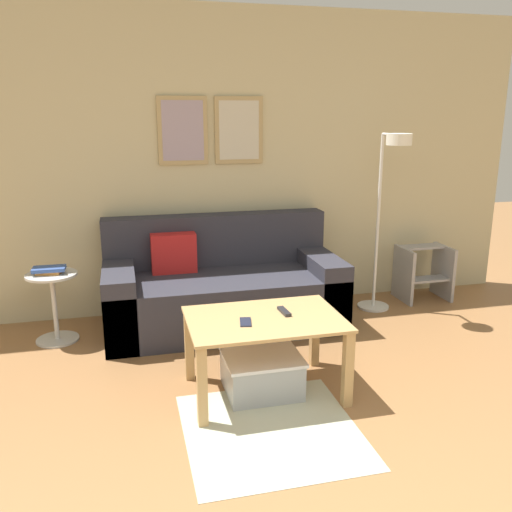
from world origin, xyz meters
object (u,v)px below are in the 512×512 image
(couch, at_px, (222,289))
(side_table, at_px, (54,301))
(step_stool, at_px, (423,271))
(floor_lamp, at_px, (388,198))
(cell_phone, at_px, (246,322))
(book_stack, at_px, (49,270))
(storage_bin, at_px, (262,372))
(remote_control, at_px, (284,311))
(coffee_table, at_px, (265,332))

(couch, bearing_deg, side_table, -178.59)
(step_stool, bearing_deg, side_table, -176.53)
(floor_lamp, bearing_deg, cell_phone, -142.51)
(book_stack, xyz_separation_m, step_stool, (3.25, 0.19, -0.30))
(book_stack, distance_m, step_stool, 3.27)
(couch, xyz_separation_m, floor_lamp, (1.39, -0.10, 0.71))
(floor_lamp, xyz_separation_m, step_stool, (0.55, 0.27, -0.74))
(storage_bin, relative_size, step_stool, 0.95)
(couch, xyz_separation_m, side_table, (-1.30, -0.03, 0.02))
(floor_lamp, xyz_separation_m, book_stack, (-2.70, 0.08, -0.45))
(remote_control, relative_size, cell_phone, 1.07)
(coffee_table, bearing_deg, couch, 92.32)
(book_stack, height_order, step_stool, book_stack)
(book_stack, relative_size, remote_control, 1.58)
(side_table, xyz_separation_m, step_stool, (3.24, 0.20, -0.05))
(storage_bin, height_order, remote_control, remote_control)
(couch, relative_size, floor_lamp, 1.22)
(couch, bearing_deg, book_stack, -178.82)
(remote_control, xyz_separation_m, step_stool, (1.76, 1.30, -0.24))
(side_table, distance_m, remote_control, 1.86)
(book_stack, relative_size, step_stool, 0.48)
(cell_phone, bearing_deg, couch, 97.03)
(remote_control, bearing_deg, floor_lamp, 36.44)
(coffee_table, distance_m, cell_phone, 0.17)
(book_stack, relative_size, cell_phone, 1.69)
(coffee_table, xyz_separation_m, remote_control, (0.14, 0.05, 0.10))
(storage_bin, xyz_separation_m, remote_control, (0.15, 0.03, 0.38))
(coffee_table, xyz_separation_m, floor_lamp, (1.34, 1.08, 0.61))
(storage_bin, distance_m, remote_control, 0.41)
(side_table, height_order, step_stool, side_table)
(coffee_table, distance_m, storage_bin, 0.28)
(floor_lamp, distance_m, step_stool, 0.96)
(floor_lamp, bearing_deg, coffee_table, -141.19)
(side_table, bearing_deg, storage_bin, -40.42)
(storage_bin, bearing_deg, coffee_table, -51.80)
(couch, distance_m, remote_control, 1.17)
(side_table, xyz_separation_m, cell_phone, (1.21, -1.20, 0.18))
(storage_bin, height_order, step_stool, step_stool)
(storage_bin, xyz_separation_m, floor_lamp, (1.36, 1.06, 0.89))
(couch, bearing_deg, step_stool, 4.84)
(side_table, relative_size, remote_control, 3.58)
(floor_lamp, height_order, cell_phone, floor_lamp)
(couch, relative_size, book_stack, 7.92)
(step_stool, bearing_deg, storage_bin, -145.08)
(storage_bin, relative_size, floor_lamp, 0.31)
(remote_control, height_order, step_stool, remote_control)
(storage_bin, height_order, cell_phone, cell_phone)
(coffee_table, bearing_deg, floor_lamp, 38.81)
(cell_phone, xyz_separation_m, step_stool, (2.02, 1.40, -0.23))
(storage_bin, xyz_separation_m, book_stack, (-1.35, 1.14, 0.44))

